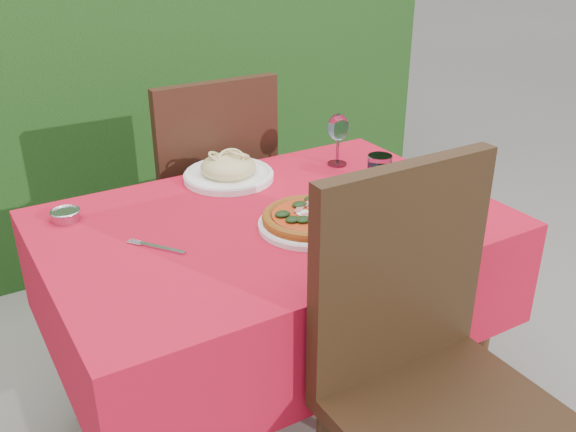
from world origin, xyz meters
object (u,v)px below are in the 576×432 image
pizza_plate (310,220)px  wine_glass (338,129)px  chair_near (428,365)px  chair_far (208,188)px  water_glass (379,172)px  pasta_plate (228,171)px  fork (162,248)px  steel_ramekin (66,216)px

pizza_plate → wine_glass: bearing=46.3°
chair_near → chair_far: bearing=89.3°
water_glass → wine_glass: size_ratio=0.55×
water_glass → pasta_plate: bearing=143.2°
pasta_plate → water_glass: water_glass is taller
chair_near → wine_glass: 0.93m
fork → steel_ramekin: 0.34m
chair_near → pizza_plate: bearing=91.8°
water_glass → steel_ramekin: (-0.91, 0.25, -0.03)m
chair_far → wine_glass: chair_far is taller
chair_near → chair_far: chair_near is taller
chair_far → pizza_plate: size_ratio=3.18×
pasta_plate → steel_ramekin: (-0.52, -0.04, -0.02)m
chair_near → wine_glass: chair_near is taller
pasta_plate → water_glass: 0.48m
wine_glass → water_glass: bearing=-87.7°
chair_near → steel_ramekin: size_ratio=13.83×
water_glass → wine_glass: wine_glass is taller
pasta_plate → fork: bearing=-136.5°
pizza_plate → fork: bearing=166.8°
chair_near → fork: bearing=125.5°
chair_near → water_glass: (0.34, 0.62, 0.19)m
water_glass → wine_glass: 0.23m
wine_glass → steel_ramekin: wine_glass is taller
pizza_plate → water_glass: water_glass is taller
pasta_plate → water_glass: (0.38, -0.29, 0.02)m
pizza_plate → water_glass: (0.35, 0.14, 0.02)m
chair_far → fork: bearing=58.0°
chair_near → pizza_plate: size_ratio=3.31×
pizza_plate → pasta_plate: (-0.03, 0.43, 0.01)m
chair_near → pasta_plate: 0.92m
chair_near → steel_ramekin: 1.05m
chair_near → pizza_plate: (-0.01, 0.48, 0.17)m
wine_glass → steel_ramekin: size_ratio=2.35×
pasta_plate → fork: size_ratio=1.57×
fork → steel_ramekin: (-0.17, 0.30, 0.01)m
chair_far → fork: (-0.42, -0.67, 0.17)m
chair_far → steel_ramekin: bearing=32.5°
wine_glass → fork: bearing=-160.1°
water_glass → fork: size_ratio=0.54×
pizza_plate → pasta_plate: pasta_plate is taller
wine_glass → chair_far: bearing=127.1°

